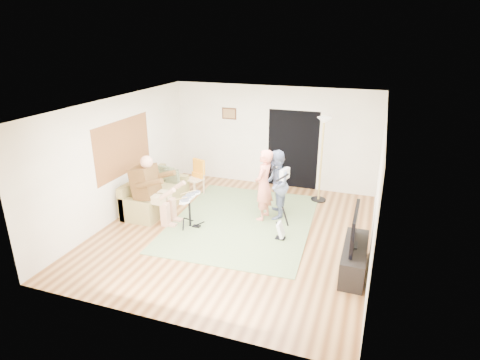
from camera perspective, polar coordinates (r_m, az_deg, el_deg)
name	(u,v)px	position (r m, az deg, el deg)	size (l,w,h in m)	color
floor	(235,231)	(8.61, -0.75, -7.33)	(6.00, 6.00, 0.00)	brown
walls	(234,172)	(8.07, -0.79, 1.18)	(5.50, 6.00, 2.70)	#EEE5CF
ceiling	(234,105)	(7.73, -0.84, 10.67)	(6.00, 6.00, 0.00)	white
window_blinds	(123,147)	(9.43, -16.25, 4.49)	(2.05, 2.05, 0.00)	#985B2F
doorway	(293,150)	(10.76, 7.51, 4.30)	(2.10, 2.10, 0.00)	black
picture_frame	(229,114)	(11.06, -1.55, 9.43)	(0.42, 0.03, 0.32)	#3F2314
area_rug	(242,221)	(9.02, 0.33, -5.91)	(2.99, 3.80, 0.02)	#607447
sofa	(154,197)	(9.88, -12.19, -2.35)	(0.80, 1.94, 0.79)	olive
drummer	(154,196)	(9.03, -12.09, -2.30)	(0.98, 0.55, 1.51)	#583918
drum_kit	(190,213)	(8.75, -7.16, -4.66)	(0.40, 0.72, 0.74)	black
singer	(264,185)	(8.87, 3.38, -0.74)	(0.59, 0.39, 1.62)	#ED7F67
microphone	(273,169)	(8.68, 4.70, 1.56)	(0.06, 0.06, 0.24)	black
guitarist	(275,185)	(8.98, 5.06, -0.68)	(0.76, 0.60, 1.57)	slate
guitar_held	(285,174)	(8.84, 6.37, 0.88)	(0.12, 0.60, 0.26)	white
guitar_spare	(281,230)	(8.26, 5.86, -7.06)	(0.26, 0.24, 0.73)	black
torchiere_lamp	(322,145)	(9.85, 11.63, 4.93)	(0.38, 0.38, 2.11)	black
dining_chair	(195,182)	(10.46, -6.41, -0.31)	(0.51, 0.53, 0.92)	#D1B388
tv_cabinet	(354,258)	(7.47, 15.93, -10.69)	(0.40, 1.40, 0.50)	black
television	(355,228)	(7.18, 16.00, -6.53)	(0.06, 1.07, 0.65)	black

